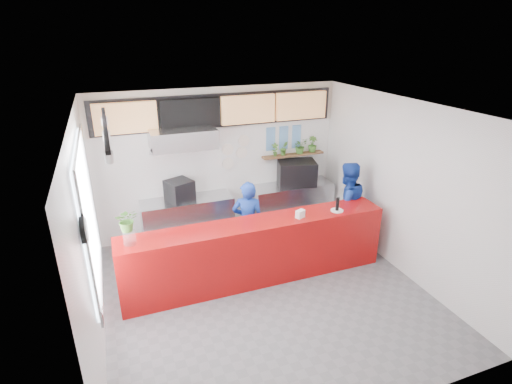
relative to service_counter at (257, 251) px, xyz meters
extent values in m
plane|color=slate|center=(0.00, -0.40, -0.55)|extent=(5.00, 5.00, 0.00)
plane|color=silver|center=(0.00, -0.40, 2.45)|extent=(5.00, 5.00, 0.00)
plane|color=white|center=(0.00, 2.10, 0.95)|extent=(5.00, 0.00, 5.00)
plane|color=white|center=(-2.50, -0.40, 0.95)|extent=(0.00, 5.00, 5.00)
plane|color=white|center=(2.50, -0.40, 0.95)|extent=(0.00, 5.00, 5.00)
cube|color=#9E0B0B|center=(0.00, 0.00, 0.00)|extent=(4.50, 0.60, 1.10)
cube|color=beige|center=(0.00, 2.09, 2.05)|extent=(5.00, 0.02, 0.80)
cube|color=#B2B5BA|center=(-0.80, 1.80, -0.10)|extent=(1.80, 0.60, 0.90)
cube|color=black|center=(-0.93, 1.80, 0.56)|extent=(0.59, 0.59, 0.41)
cube|color=#B2B5BA|center=(-0.80, 1.75, 1.60)|extent=(1.20, 0.70, 0.35)
cube|color=#B2B5BA|center=(-0.80, 1.75, 1.40)|extent=(1.20, 0.69, 0.31)
cube|color=#B2B5BA|center=(1.50, 1.80, -0.10)|extent=(1.80, 0.60, 0.90)
cube|color=black|center=(1.60, 1.80, 0.61)|extent=(0.91, 0.75, 0.51)
cube|color=silver|center=(1.60, 1.80, 0.83)|extent=(0.66, 0.52, 0.05)
cube|color=brown|center=(1.60, 2.00, 0.95)|extent=(1.40, 0.18, 0.04)
cube|color=tan|center=(-1.75, 1.98, 2.00)|extent=(1.10, 0.10, 0.55)
cube|color=black|center=(-0.59, 1.98, 2.00)|extent=(1.10, 0.10, 0.55)
cube|color=tan|center=(0.57, 1.98, 2.00)|extent=(1.10, 0.10, 0.55)
cube|color=tan|center=(1.73, 1.98, 2.00)|extent=(1.10, 0.10, 0.55)
cube|color=black|center=(0.00, 2.06, 2.00)|extent=(4.80, 0.04, 0.65)
cube|color=silver|center=(-2.47, -0.10, 1.15)|extent=(0.04, 2.20, 1.90)
cube|color=#B2B5BA|center=(-2.45, -0.10, 1.15)|extent=(0.03, 2.30, 2.00)
cylinder|color=black|center=(-2.46, -1.30, 1.50)|extent=(0.05, 0.30, 0.30)
cylinder|color=white|center=(-2.43, -1.30, 1.50)|extent=(0.02, 0.26, 0.26)
cube|color=black|center=(-2.10, -0.40, 2.39)|extent=(0.05, 2.40, 0.04)
cylinder|color=silver|center=(0.15, 2.07, 1.20)|extent=(0.24, 0.03, 0.24)
cylinder|color=silver|center=(0.45, 2.07, 1.10)|extent=(0.24, 0.03, 0.24)
cylinder|color=silver|center=(0.15, 2.07, 0.90)|extent=(0.24, 0.03, 0.24)
cylinder|color=silver|center=(0.50, 2.07, 1.35)|extent=(0.24, 0.03, 0.24)
cube|color=#598CBF|center=(1.10, 2.08, 1.45)|extent=(0.20, 0.02, 0.25)
cube|color=#598CBF|center=(1.40, 2.08, 1.45)|extent=(0.20, 0.02, 0.25)
cube|color=#598CBF|center=(1.70, 2.08, 1.45)|extent=(0.20, 0.02, 0.25)
cube|color=#598CBF|center=(1.10, 2.08, 1.20)|extent=(0.20, 0.02, 0.25)
cube|color=#598CBF|center=(1.40, 2.08, 1.20)|extent=(0.20, 0.02, 0.25)
cube|color=#598CBF|center=(1.70, 2.08, 1.20)|extent=(0.20, 0.02, 0.25)
imported|color=#163698|center=(0.07, 0.64, 0.23)|extent=(0.68, 0.58, 1.57)
imported|color=#163698|center=(2.01, 0.48, 0.32)|extent=(0.87, 0.69, 1.74)
imported|color=#3D6F26|center=(1.17, 2.00, 1.11)|extent=(0.17, 0.14, 0.28)
imported|color=#3D6F26|center=(1.38, 2.00, 1.12)|extent=(0.18, 0.15, 0.31)
imported|color=#3D6F26|center=(1.76, 2.00, 1.14)|extent=(0.35, 0.32, 0.34)
imported|color=#3D6F26|center=(2.06, 2.00, 1.14)|extent=(0.21, 0.20, 0.34)
cylinder|color=white|center=(-1.99, -0.02, 0.66)|extent=(0.24, 0.24, 0.22)
imported|color=#3D6F26|center=(-1.99, -0.02, 0.95)|extent=(0.33, 0.29, 0.35)
cube|color=white|center=(0.74, -0.10, 0.62)|extent=(0.18, 0.15, 0.13)
cylinder|color=white|center=(1.45, -0.09, 0.56)|extent=(0.28, 0.28, 0.02)
cylinder|color=black|center=(1.45, -0.09, 0.69)|extent=(0.08, 0.08, 0.24)
camera|label=1|loc=(-2.07, -5.45, 3.47)|focal=28.00mm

